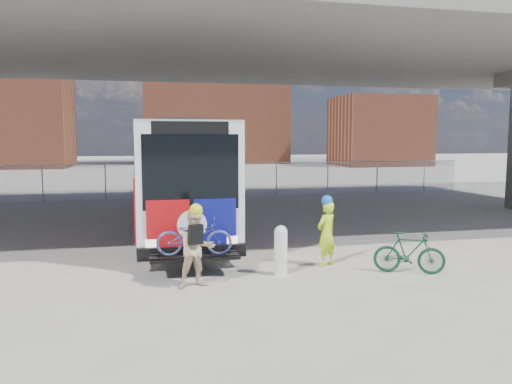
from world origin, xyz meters
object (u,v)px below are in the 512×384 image
object	(u,v)px
bus	(175,167)
bike_parked	(409,253)
bollard	(281,248)
cyclist_hivis	(326,232)

from	to	relation	value
bus	bike_parked	world-z (taller)	bus
bollard	cyclist_hivis	world-z (taller)	cyclist_hivis
bus	cyclist_hivis	world-z (taller)	bus
bollard	bike_parked	bearing A→B (deg)	-9.91
bike_parked	cyclist_hivis	bearing A→B (deg)	82.32
bollard	cyclist_hivis	bearing A→B (deg)	22.91
bus	cyclist_hivis	bearing A→B (deg)	-62.83
bike_parked	bus	bearing A→B (deg)	58.96
bollard	bike_parked	size ratio (longest dim) A/B	0.71
bus	bike_parked	distance (m)	9.01
cyclist_hivis	bike_parked	world-z (taller)	cyclist_hivis
bus	bollard	world-z (taller)	bus
bus	bike_parked	xyz separation A→B (m)	(4.88, -7.39, -1.62)
bus	bollard	size ratio (longest dim) A/B	11.27
cyclist_hivis	bus	bearing A→B (deg)	-91.97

